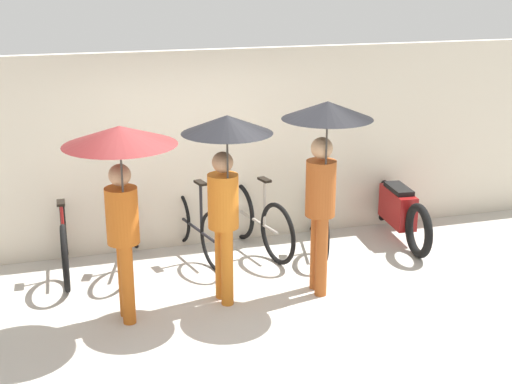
% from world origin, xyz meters
% --- Properties ---
extents(ground_plane, '(30.00, 30.00, 0.00)m').
position_xyz_m(ground_plane, '(0.00, 0.00, 0.00)').
color(ground_plane, '#B7B2A8').
extents(back_wall, '(12.23, 0.12, 2.47)m').
position_xyz_m(back_wall, '(0.00, 2.14, 1.23)').
color(back_wall, beige).
rests_on(back_wall, ground).
extents(parked_bicycle_0, '(0.44, 1.82, 0.98)m').
position_xyz_m(parked_bicycle_0, '(-1.56, 1.68, 0.39)').
color(parked_bicycle_0, black).
rests_on(parked_bicycle_0, ground).
extents(parked_bicycle_1, '(0.59, 1.75, 0.98)m').
position_xyz_m(parked_bicycle_1, '(-0.78, 1.71, 0.39)').
color(parked_bicycle_1, black).
rests_on(parked_bicycle_1, ground).
extents(parked_bicycle_2, '(0.55, 1.73, 1.00)m').
position_xyz_m(parked_bicycle_2, '(-0.00, 1.73, 0.38)').
color(parked_bicycle_2, black).
rests_on(parked_bicycle_2, ground).
extents(parked_bicycle_3, '(0.55, 1.69, 1.08)m').
position_xyz_m(parked_bicycle_3, '(0.78, 1.67, 0.39)').
color(parked_bicycle_3, black).
rests_on(parked_bicycle_3, ground).
extents(parked_bicycle_4, '(0.58, 1.75, 1.06)m').
position_xyz_m(parked_bicycle_4, '(1.56, 1.62, 0.36)').
color(parked_bicycle_4, black).
rests_on(parked_bicycle_4, ground).
extents(pedestrian_leading, '(1.07, 1.07, 2.03)m').
position_xyz_m(pedestrian_leading, '(-1.01, 0.18, 1.63)').
color(pedestrian_leading, '#B25619').
rests_on(pedestrian_leading, ground).
extents(pedestrian_center, '(0.91, 0.91, 2.05)m').
position_xyz_m(pedestrian_center, '(0.04, 0.31, 1.56)').
color(pedestrian_center, '#C66B1E').
rests_on(pedestrian_center, ground).
extents(pedestrian_trailing, '(0.93, 0.93, 2.14)m').
position_xyz_m(pedestrian_trailing, '(1.07, 0.24, 1.64)').
color(pedestrian_trailing, '#9E4C1E').
rests_on(pedestrian_trailing, ground).
extents(motorcycle, '(0.58, 2.04, 0.91)m').
position_xyz_m(motorcycle, '(2.67, 1.57, 0.39)').
color(motorcycle, black).
rests_on(motorcycle, ground).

